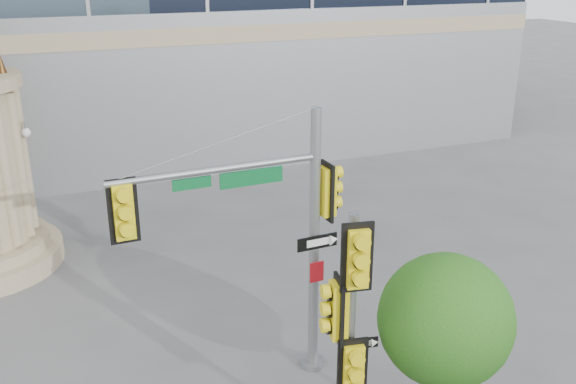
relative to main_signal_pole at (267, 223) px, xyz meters
name	(u,v)px	position (x,y,z in m)	size (l,w,h in m)	color
main_signal_pole	(267,223)	(0.00, 0.00, 0.00)	(4.16, 0.52, 5.35)	slate
secondary_signal_pole	(349,326)	(0.38, -2.55, -0.75)	(0.76, 0.65, 4.37)	slate
street_tree	(446,324)	(2.06, -2.70, -1.03)	(2.23, 2.17, 3.47)	tan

